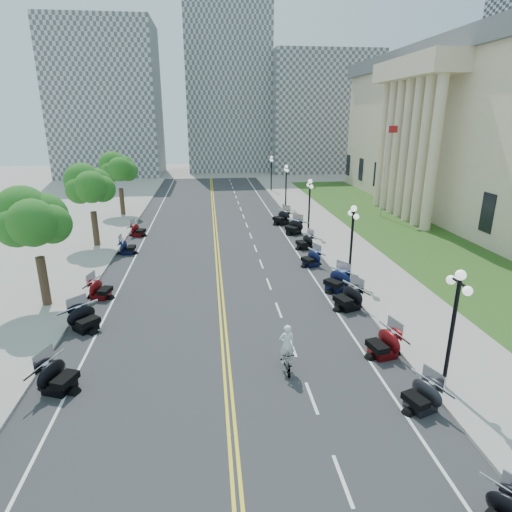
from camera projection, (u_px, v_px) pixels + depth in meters
name	position (u px, v px, depth m)	size (l,w,h in m)	color
ground	(222.00, 313.00, 23.89)	(160.00, 160.00, 0.00)	gray
road	(218.00, 257.00, 33.33)	(16.00, 90.00, 0.01)	#333335
centerline_yellow_a	(216.00, 257.00, 33.32)	(0.12, 90.00, 0.00)	yellow
centerline_yellow_b	(219.00, 257.00, 33.34)	(0.12, 90.00, 0.00)	yellow
edge_line_north	(298.00, 254.00, 34.01)	(0.12, 90.00, 0.00)	white
edge_line_south	(134.00, 260.00, 32.66)	(0.12, 90.00, 0.00)	white
lane_dash_3	(343.00, 480.00, 12.89)	(0.12, 2.00, 0.00)	white
lane_dash_4	(312.00, 398.00, 16.67)	(0.12, 2.00, 0.00)	white
lane_dash_5	(292.00, 346.00, 20.45)	(0.12, 2.00, 0.00)	white
lane_dash_6	(279.00, 310.00, 24.22)	(0.12, 2.00, 0.00)	white
lane_dash_7	(269.00, 284.00, 28.00)	(0.12, 2.00, 0.00)	white
lane_dash_8	(261.00, 264.00, 31.78)	(0.12, 2.00, 0.00)	white
lane_dash_9	(255.00, 248.00, 35.56)	(0.12, 2.00, 0.00)	white
lane_dash_10	(251.00, 236.00, 39.34)	(0.12, 2.00, 0.00)	white
lane_dash_11	(247.00, 225.00, 43.11)	(0.12, 2.00, 0.00)	white
lane_dash_12	(243.00, 216.00, 46.89)	(0.12, 2.00, 0.00)	white
lane_dash_13	(241.00, 209.00, 50.67)	(0.12, 2.00, 0.00)	white
lane_dash_14	(238.00, 202.00, 54.45)	(0.12, 2.00, 0.00)	white
lane_dash_15	(236.00, 197.00, 58.23)	(0.12, 2.00, 0.00)	white
lane_dash_16	(234.00, 192.00, 62.01)	(0.12, 2.00, 0.00)	white
lane_dash_17	(233.00, 188.00, 65.78)	(0.12, 2.00, 0.00)	white
lane_dash_18	(231.00, 184.00, 69.56)	(0.12, 2.00, 0.00)	white
lane_dash_19	(230.00, 180.00, 73.34)	(0.12, 2.00, 0.00)	white
sidewalk_north	(348.00, 252.00, 34.42)	(5.00, 90.00, 0.15)	#9E9991
sidewalk_south	(78.00, 261.00, 32.20)	(5.00, 90.00, 0.15)	#9E9991
lawn	(391.00, 226.00, 42.72)	(9.00, 60.00, 0.10)	#356023
distant_block_a	(107.00, 101.00, 76.51)	(18.00, 14.00, 26.00)	gray
distant_block_b	(228.00, 92.00, 83.88)	(16.00, 12.00, 30.00)	gray
distant_block_c	(321.00, 113.00, 84.18)	(20.00, 14.00, 22.00)	gray
street_lamp_1	(452.00, 331.00, 16.43)	(0.50, 1.20, 4.90)	black
street_lamp_2	(351.00, 243.00, 27.77)	(0.50, 1.20, 4.90)	black
street_lamp_3	(309.00, 207.00, 39.10)	(0.50, 1.20, 4.90)	black
street_lamp_4	(286.00, 186.00, 50.44)	(0.50, 1.20, 4.90)	black
street_lamp_5	(271.00, 173.00, 61.77)	(0.50, 1.20, 4.90)	black
flagpole	(384.00, 171.00, 45.01)	(1.10, 0.20, 10.00)	silver
tree_2	(35.00, 227.00, 23.25)	(4.80, 4.80, 9.20)	#235619
tree_3	(91.00, 190.00, 34.58)	(4.80, 4.80, 9.20)	#235619
tree_4	(119.00, 172.00, 45.92)	(4.80, 4.80, 9.20)	#235619
motorcycle_n_3	(422.00, 395.00, 15.85)	(1.77, 1.77, 1.24)	black
motorcycle_n_4	(383.00, 342.00, 19.40)	(1.97, 1.97, 1.38)	#590A0C
motorcycle_n_5	(348.00, 297.00, 24.21)	(2.10, 2.10, 1.47)	black
motorcycle_n_6	(337.00, 280.00, 26.75)	(2.06, 2.06, 1.44)	black
motorcycle_n_7	(311.00, 258.00, 31.20)	(1.83, 1.83, 1.28)	black
motorcycle_n_8	(305.00, 241.00, 35.24)	(1.89, 1.89, 1.32)	black
motorcycle_n_9	(294.00, 226.00, 39.71)	(2.09, 2.09, 1.46)	black
motorcycle_n_10	(281.00, 217.00, 43.29)	(2.20, 2.20, 1.54)	black
motorcycle_s_4	(58.00, 375.00, 16.93)	(1.97, 1.97, 1.38)	black
motorcycle_s_5	(85.00, 317.00, 21.79)	(1.98, 1.98, 1.38)	black
motorcycle_s_6	(100.00, 288.00, 25.62)	(1.83, 1.83, 1.28)	#590A0C
motorcycle_s_8	(127.00, 246.00, 33.94)	(1.81, 1.81, 1.26)	black
motorcycle_s_9	(138.00, 229.00, 39.02)	(1.80, 1.80, 1.26)	#590A0C
bicycle	(286.00, 360.00, 18.31)	(0.48, 1.70, 1.02)	#A51414
cyclist_rider	(287.00, 330.00, 17.87)	(0.67, 0.44, 1.84)	white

